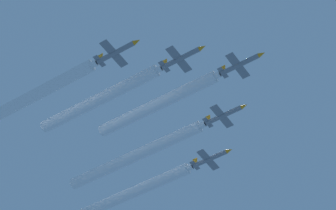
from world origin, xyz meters
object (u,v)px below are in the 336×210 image
(jet_right_wingman, at_px, (182,58))
(jet_outer_right, at_px, (117,52))
(jet_left_wingman, at_px, (225,115))
(jet_outer_left, at_px, (211,158))
(jet_lead, at_px, (241,64))

(jet_right_wingman, bearing_deg, jet_outer_right, -45.42)
(jet_left_wingman, xyz_separation_m, jet_outer_right, (33.65, -10.61, -1.51))
(jet_outer_left, bearing_deg, jet_lead, 44.45)
(jet_lead, bearing_deg, jet_outer_left, -135.55)
(jet_lead, height_order, jet_right_wingman, jet_lead)
(jet_left_wingman, bearing_deg, jet_outer_left, -135.88)
(jet_right_wingman, xyz_separation_m, jet_outer_left, (-33.91, -12.04, -1.19))
(jet_lead, xyz_separation_m, jet_outer_left, (-23.11, -22.67, -2.63))
(jet_right_wingman, relative_size, jet_outer_right, 1.00)
(jet_left_wingman, relative_size, jet_right_wingman, 1.00)
(jet_outer_right, bearing_deg, jet_outer_left, -179.26)
(jet_lead, height_order, jet_left_wingman, jet_lead)
(jet_lead, height_order, jet_outer_right, jet_lead)
(jet_outer_left, bearing_deg, jet_left_wingman, 44.12)
(jet_left_wingman, bearing_deg, jet_outer_right, -17.51)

